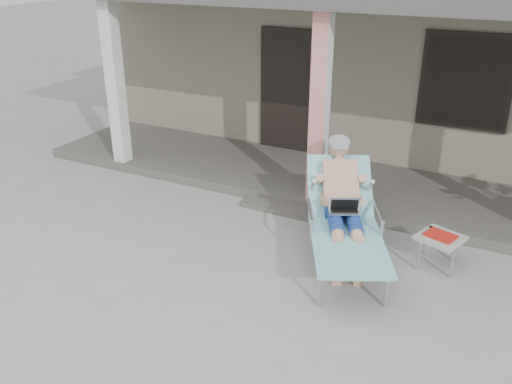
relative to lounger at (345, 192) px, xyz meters
The scene contains 7 objects.
ground 1.56m from the lounger, 125.49° to the right, with size 60.00×60.00×0.00m, color #9E9E99.
house 5.54m from the lounger, 97.95° to the left, with size 10.40×5.40×3.30m.
porch_deck 2.22m from the lounger, 111.43° to the left, with size 10.00×2.00×0.15m, color #605B56.
porch_overhang 2.81m from the lounger, 111.99° to the left, with size 10.00×2.30×2.85m.
porch_step 1.36m from the lounger, 134.05° to the left, with size 2.00×0.30×0.07m, color #605B56.
lounger is the anchor object (origin of this frame).
side_table 1.23m from the lounger, 14.82° to the left, with size 0.59×0.59×0.42m.
Camera 1 is at (2.45, -4.53, 3.44)m, focal length 38.00 mm.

